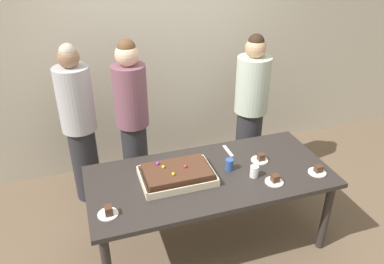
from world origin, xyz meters
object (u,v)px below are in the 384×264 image
Objects in this scene: cake_server_utensil at (228,151)px; person_striped_tie_right at (251,108)px; person_serving_front at (133,122)px; sheet_cake at (177,174)px; plated_slice_near_left at (275,180)px; drink_cup_middle at (229,165)px; plated_slice_far_right at (108,212)px; plated_slice_far_left at (260,159)px; drink_cup_nearest at (254,171)px; person_green_shirt_behind at (79,124)px; party_table at (210,182)px; plated_slice_near_right at (318,171)px.

person_striped_tie_right reaches higher than cake_server_utensil.
sheet_cake is at bearing -0.01° from person_serving_front.
sheet_cake reaches higher than plated_slice_near_left.
plated_slice_near_left is at bearing -45.61° from drink_cup_middle.
plated_slice_near_left is at bearing -1.02° from plated_slice_far_right.
plated_slice_far_left is at bearing 7.06° from drink_cup_middle.
cake_server_utensil is 0.12× the size of person_serving_front.
person_serving_front is (-0.82, 0.97, 0.12)m from drink_cup_nearest.
person_serving_front is 1.03× the size of person_green_shirt_behind.
drink_cup_nearest is (0.34, -0.13, 0.13)m from party_table.
plated_slice_far_right is at bearing -155.67° from sheet_cake.
plated_slice_near_left is 1.46m from person_serving_front.
plated_slice_near_left is at bearing -45.73° from drink_cup_nearest.
person_serving_front reaches higher than party_table.
person_serving_front reaches higher than drink_cup_middle.
person_green_shirt_behind reaches higher than plated_slice_near_right.
plated_slice_far_left is at bearing 37.24° from person_serving_front.
plated_slice_near_right is 1.50× the size of drink_cup_middle.
person_green_shirt_behind is (-0.70, 1.00, 0.08)m from sheet_cake.
plated_slice_far_left is (0.04, 0.32, -0.00)m from plated_slice_near_left.
plated_slice_far_right is (-1.74, 0.02, 0.01)m from plated_slice_near_right.
plated_slice_far_left reaches higher than plated_slice_near_right.
cake_server_utensil is (-0.58, 0.55, -0.02)m from plated_slice_near_right.
plated_slice_near_left reaches higher than cake_server_utensil.
drink_cup_nearest is 0.44m from cake_server_utensil.
cake_server_utensil is 0.12× the size of person_striped_tie_right.
drink_cup_middle is at bearing 7.90° from party_table.
party_table is at bearing -6.39° from sheet_cake.
party_table is at bearing 9.71° from person_striped_tie_right.
plated_slice_far_left is 1.00× the size of plated_slice_far_right.
party_table is 0.22m from drink_cup_middle.
sheet_cake is 2.98× the size of cake_server_utensil.
plated_slice_far_right is at bearing -155.23° from cake_server_utensil.
plated_slice_far_right is at bearing -166.08° from drink_cup_middle.
plated_slice_near_left is at bearing -29.50° from party_table.
plated_slice_far_right is at bearing -175.15° from drink_cup_nearest.
person_striped_tie_right is at bearing 70.08° from plated_slice_far_left.
person_striped_tie_right is at bearing 48.83° from cake_server_utensil.
drink_cup_nearest is at bearing -45.51° from drink_cup_middle.
drink_cup_nearest is 1.76m from person_green_shirt_behind.
sheet_cake is 5.95× the size of drink_cup_nearest.
party_table is 0.42m from cake_server_utensil.
plated_slice_far_left is at bearing 83.56° from plated_slice_near_left.
person_striped_tie_right is (0.50, 0.57, 0.11)m from cake_server_utensil.
party_table is 0.54m from plated_slice_near_left.
drink_cup_middle is 1.06m from person_serving_front.
plated_slice_near_right is at bearing -0.57° from plated_slice_far_right.
drink_cup_middle reaches higher than plated_slice_near_right.
drink_cup_nearest reaches higher than party_table.
person_green_shirt_behind is at bearing 149.97° from cake_server_utensil.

